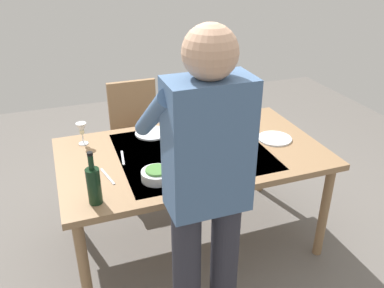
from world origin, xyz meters
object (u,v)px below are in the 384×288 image
Objects in this scene: chair_near at (136,129)px; dinner_plate_near at (152,133)px; dining_table at (192,160)px; water_cup_far_left at (184,120)px; wine_glass_right at (82,130)px; dinner_plate_far at (275,139)px; water_cup_near_right at (169,160)px; water_cup_near_left at (243,123)px; person_server at (206,188)px; wine_glass_left at (208,144)px; side_bowl_salad at (157,174)px; wine_bottle at (94,184)px; serving_bowl_pasta at (210,133)px.

dinner_plate_near is at bearing 89.88° from chair_near.
water_cup_far_left is at bearing -101.23° from dining_table.
wine_glass_right reaches higher than dinner_plate_far.
wine_glass_right is 0.66m from water_cup_near_right.
water_cup_near_right is (0.64, 0.31, -0.01)m from water_cup_near_left.
dinner_plate_far is at bearing 141.13° from water_cup_far_left.
chair_near is at bearing -78.37° from dining_table.
chair_near reaches higher than water_cup_near_right.
wine_glass_right is (0.44, -1.09, -0.13)m from person_server.
chair_near reaches higher than wine_glass_left.
water_cup_near_left is 0.86m from side_bowl_salad.
wine_glass_left is at bearing 111.60° from dining_table.
person_server reaches higher than wine_bottle.
wine_glass_right is at bearing -27.66° from dining_table.
water_cup_near_left is at bearing -125.24° from person_server.
side_bowl_salad reaches higher than dinner_plate_near.
chair_near reaches higher than water_cup_near_left.
serving_bowl_pasta is 1.30× the size of dinner_plate_near.
water_cup_near_right is 0.39× the size of dinner_plate_near.
dining_table is 15.45× the size of water_cup_near_left.
dinner_plate_far is at bearing -137.78° from person_server.
serving_bowl_pasta is at bearing 153.17° from dinner_plate_near.
person_server is 1.11m from dinner_plate_near.
dinner_plate_near is (-0.47, 0.01, -0.10)m from wine_glass_right.
water_cup_far_left is 0.25m from serving_bowl_pasta.
wine_bottle reaches higher than chair_near.
wine_glass_left is at bearing 10.78° from dinner_plate_far.
dinner_plate_near is at bearing -26.83° from serving_bowl_pasta.
person_server is at bearing 88.66° from dinner_plate_near.
water_cup_far_left is 0.26m from dinner_plate_near.
water_cup_far_left reaches higher than dining_table.
wine_glass_left reaches higher than side_bowl_salad.
wine_glass_right is 0.66× the size of dinner_plate_far.
dinner_plate_far is (-1.23, 0.37, -0.10)m from wine_glass_right.
dining_table is at bearing -105.31° from person_server.
serving_bowl_pasta reaches higher than dining_table.
dinner_plate_near is 1.00× the size of dinner_plate_far.
wine_glass_left reaches higher than water_cup_far_left.
serving_bowl_pasta and side_bowl_salad have the same top height.
water_cup_far_left is 0.51× the size of side_bowl_salad.
wine_glass_left is 0.85m from wine_glass_right.
wine_glass_left reaches higher than dinner_plate_near.
water_cup_near_left is at bearing -175.11° from serving_bowl_pasta.
wine_glass_left reaches higher than serving_bowl_pasta.
person_server is 18.62× the size of water_cup_near_right.
serving_bowl_pasta reaches higher than dinner_plate_far.
side_bowl_salad is at bearing 78.30° from dinner_plate_near.
dining_table is at bearing -3.31° from dinner_plate_far.
person_server is at bearing 76.04° from water_cup_far_left.
person_server reaches higher than dining_table.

